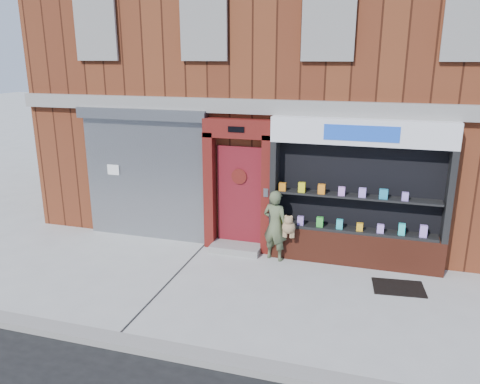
% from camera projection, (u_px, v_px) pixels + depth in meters
% --- Properties ---
extents(ground, '(80.00, 80.00, 0.00)m').
position_uv_depth(ground, '(248.00, 291.00, 8.57)').
color(ground, '#9E9E99').
rests_on(ground, ground).
extents(curb, '(60.00, 0.30, 0.12)m').
position_uv_depth(curb, '(207.00, 358.00, 6.57)').
color(curb, gray).
rests_on(curb, ground).
extents(building, '(12.00, 8.16, 8.00)m').
position_uv_depth(building, '(307.00, 62.00, 12.96)').
color(building, '#582514').
rests_on(building, ground).
extents(shutter_bay, '(3.10, 0.30, 3.04)m').
position_uv_depth(shutter_bay, '(145.00, 167.00, 10.68)').
color(shutter_bay, gray).
rests_on(shutter_bay, ground).
extents(red_door_bay, '(1.52, 0.58, 2.90)m').
position_uv_depth(red_door_bay, '(238.00, 186.00, 10.08)').
color(red_door_bay, '#55110E').
rests_on(red_door_bay, ground).
extents(pharmacy_bay, '(3.50, 0.41, 3.00)m').
position_uv_depth(pharmacy_bay, '(357.00, 200.00, 9.37)').
color(pharmacy_bay, maroon).
rests_on(pharmacy_bay, ground).
extents(woman, '(0.77, 0.53, 1.51)m').
position_uv_depth(woman, '(276.00, 225.00, 9.72)').
color(woman, '#4F5B3C').
rests_on(woman, ground).
extents(doormat, '(0.99, 0.74, 0.02)m').
position_uv_depth(doormat, '(398.00, 287.00, 8.69)').
color(doormat, black).
rests_on(doormat, ground).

